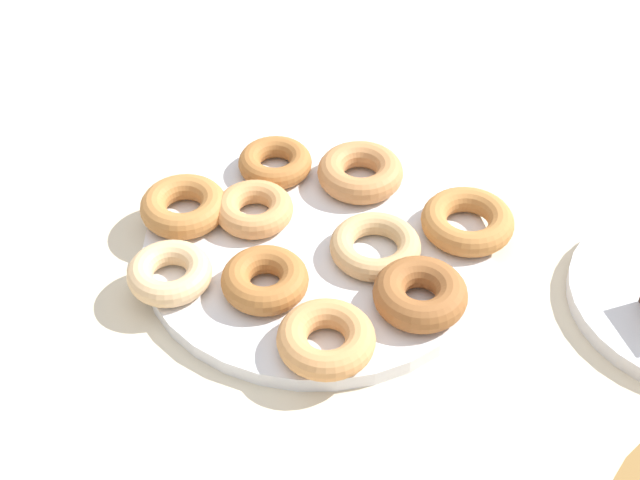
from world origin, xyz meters
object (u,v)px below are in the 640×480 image
at_px(donut_4, 375,246).
at_px(donut_9, 420,294).
at_px(donut_0, 360,172).
at_px(donut_7, 254,209).
at_px(donut_2, 265,280).
at_px(donut_5, 184,206).
at_px(donut_8, 468,222).
at_px(donut_plate, 317,247).
at_px(donut_1, 275,162).
at_px(donut_3, 326,339).
at_px(donut_6, 170,273).

height_order(donut_4, donut_9, donut_9).
relative_size(donut_0, donut_7, 1.15).
bearing_deg(donut_7, donut_9, 136.95).
bearing_deg(donut_4, donut_2, 18.47).
xyz_separation_m(donut_5, donut_8, (-0.27, 0.05, -0.00)).
distance_m(donut_4, donut_7, 0.13).
bearing_deg(donut_2, donut_plate, -131.70).
distance_m(donut_1, donut_2, 0.17).
bearing_deg(donut_3, donut_6, -34.97).
height_order(donut_0, donut_2, donut_0).
bearing_deg(donut_8, donut_3, 41.05).
relative_size(donut_plate, donut_2, 4.20).
relative_size(donut_2, donut_9, 0.94).
xyz_separation_m(donut_1, donut_4, (-0.08, 0.13, -0.00)).
xyz_separation_m(donut_3, donut_7, (0.05, -0.17, -0.00)).
bearing_deg(donut_3, donut_4, -118.00).
bearing_deg(donut_4, donut_3, 62.00).
bearing_deg(donut_4, donut_0, -90.14).
height_order(donut_3, donut_6, donut_3).
relative_size(donut_1, donut_3, 0.91).
bearing_deg(donut_4, donut_6, 4.93).
bearing_deg(donut_2, donut_7, -87.15).
bearing_deg(donut_5, donut_1, -146.76).
bearing_deg(donut_3, donut_2, -57.40).
xyz_separation_m(donut_4, donut_7, (0.11, -0.06, 0.00)).
height_order(donut_2, donut_7, donut_2).
distance_m(donut_4, donut_6, 0.19).
relative_size(donut_plate, donut_7, 4.34).
bearing_deg(donut_9, donut_5, -34.04).
xyz_separation_m(donut_5, donut_6, (0.01, 0.09, -0.00)).
bearing_deg(donut_2, donut_4, -161.53).
xyz_separation_m(donut_4, donut_9, (-0.03, 0.07, 0.00)).
distance_m(donut_1, donut_4, 0.16).
xyz_separation_m(donut_3, donut_4, (-0.06, -0.11, -0.00)).
distance_m(donut_0, donut_4, 0.11).
relative_size(donut_4, donut_5, 1.01).
bearing_deg(donut_0, donut_9, 99.56).
height_order(donut_4, donut_5, donut_5).
xyz_separation_m(donut_plate, donut_0, (-0.05, -0.08, 0.02)).
bearing_deg(donut_1, donut_7, 70.66).
xyz_separation_m(donut_1, donut_5, (0.09, 0.06, 0.00)).
height_order(donut_1, donut_9, donut_9).
xyz_separation_m(donut_3, donut_9, (-0.09, -0.04, 0.00)).
height_order(donut_3, donut_7, donut_3).
bearing_deg(donut_0, donut_1, -17.90).
xyz_separation_m(donut_2, donut_3, (-0.05, 0.07, -0.00)).
relative_size(donut_4, donut_6, 1.11).
distance_m(donut_2, donut_8, 0.21).
bearing_deg(donut_7, donut_plate, 145.73).
xyz_separation_m(donut_1, donut_3, (-0.03, 0.24, 0.00)).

